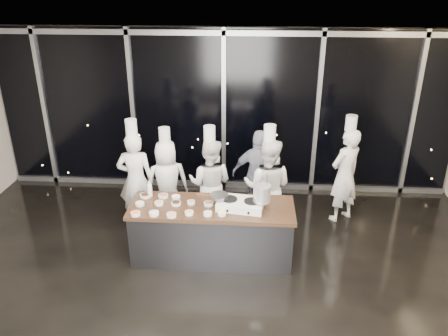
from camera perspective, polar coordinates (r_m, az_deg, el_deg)
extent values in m
plane|color=black|center=(6.31, -2.32, -16.15)|extent=(9.00, 9.00, 0.00)
cube|color=beige|center=(8.67, 0.03, 7.45)|extent=(9.00, 0.02, 3.20)
cube|color=beige|center=(4.91, -2.96, 13.79)|extent=(9.00, 7.00, 0.02)
cube|color=black|center=(8.61, 0.00, 7.33)|extent=(8.90, 0.04, 3.18)
cube|color=#919499|center=(8.26, -0.03, 17.25)|extent=(8.90, 0.08, 0.10)
cube|color=#919499|center=(9.13, -0.02, -2.12)|extent=(8.90, 0.08, 0.10)
cube|color=#919499|center=(9.52, -22.37, 7.14)|extent=(0.08, 0.08, 3.20)
cube|color=#919499|center=(8.87, -11.80, 7.32)|extent=(0.08, 0.08, 3.20)
cube|color=#919499|center=(8.57, -0.03, 7.24)|extent=(0.08, 0.08, 3.20)
cube|color=#919499|center=(8.63, 12.07, 6.83)|extent=(0.08, 0.08, 3.20)
cube|color=#919499|center=(9.06, 23.47, 6.18)|extent=(0.08, 0.08, 3.20)
cube|color=#353539|center=(6.78, -1.55, -8.54)|extent=(2.40, 0.80, 0.84)
cube|color=#3F251A|center=(6.55, -1.59, -5.22)|extent=(2.46, 0.86, 0.06)
cube|color=silver|center=(6.46, 2.18, -4.76)|extent=(0.72, 0.51, 0.12)
cylinder|color=black|center=(6.46, 0.74, -4.06)|extent=(0.26, 0.26, 0.02)
cylinder|color=black|center=(6.41, 3.64, -4.35)|extent=(0.26, 0.26, 0.02)
cylinder|color=black|center=(6.31, 0.43, -5.62)|extent=(0.04, 0.02, 0.04)
cylinder|color=black|center=(6.26, 3.22, -5.91)|extent=(0.04, 0.02, 0.04)
cylinder|color=slate|center=(6.48, -0.62, -3.65)|extent=(0.31, 0.31, 0.05)
cube|color=#4C2B14|center=(6.52, -2.66, -3.37)|extent=(0.20, 0.06, 0.02)
cylinder|color=silver|center=(6.34, 4.98, -3.31)|extent=(0.29, 0.29, 0.25)
cylinder|color=silver|center=(6.42, -11.49, -5.87)|extent=(0.14, 0.14, 0.04)
cylinder|color=#FD622A|center=(6.41, -11.50, -5.74)|extent=(0.11, 0.11, 0.01)
cylinder|color=silver|center=(6.67, -10.93, -4.62)|extent=(0.14, 0.14, 0.04)
cylinder|color=beige|center=(6.66, -10.94, -4.49)|extent=(0.11, 0.11, 0.01)
cylinder|color=silver|center=(6.89, -10.23, -3.57)|extent=(0.17, 0.17, 0.04)
cylinder|color=#391B11|center=(6.89, -10.24, -3.44)|extent=(0.14, 0.14, 0.01)
cylinder|color=silver|center=(6.38, -9.13, -5.88)|extent=(0.15, 0.15, 0.04)
cylinder|color=beige|center=(6.37, -9.14, -5.75)|extent=(0.12, 0.12, 0.01)
cylinder|color=silver|center=(6.64, -8.50, -4.57)|extent=(0.14, 0.14, 0.04)
cylinder|color=tan|center=(6.63, -8.51, -4.44)|extent=(0.11, 0.11, 0.01)
cylinder|color=silver|center=(6.84, -7.95, -3.64)|extent=(0.15, 0.15, 0.04)
cylinder|color=#965D4B|center=(6.83, -7.96, -3.51)|extent=(0.12, 0.12, 0.01)
cylinder|color=silver|center=(6.31, -6.87, -6.11)|extent=(0.14, 0.14, 0.04)
cylinder|color=#E96F60|center=(6.30, -6.88, -5.98)|extent=(0.12, 0.12, 0.01)
cylinder|color=silver|center=(6.60, -6.29, -4.62)|extent=(0.15, 0.15, 0.04)
cylinder|color=black|center=(6.59, -6.29, -4.49)|extent=(0.12, 0.12, 0.01)
cylinder|color=silver|center=(6.78, -6.30, -3.82)|extent=(0.13, 0.13, 0.04)
cylinder|color=silver|center=(6.77, -6.30, -3.70)|extent=(0.11, 0.11, 0.01)
cylinder|color=silver|center=(6.33, -4.57, -5.86)|extent=(0.13, 0.13, 0.04)
cylinder|color=#B19E47|center=(6.33, -4.58, -5.73)|extent=(0.11, 0.11, 0.01)
cylinder|color=silver|center=(6.61, -4.32, -4.50)|extent=(0.12, 0.12, 0.04)
cylinder|color=#9B7A58|center=(6.60, -4.32, -4.37)|extent=(0.10, 0.10, 0.01)
cylinder|color=silver|center=(6.30, -2.13, -5.98)|extent=(0.13, 0.13, 0.04)
cylinder|color=#BBBF98|center=(6.29, -2.14, -5.85)|extent=(0.10, 0.10, 0.01)
cylinder|color=silver|center=(6.56, -2.03, -4.67)|extent=(0.15, 0.15, 0.04)
cylinder|color=olive|center=(6.55, -2.03, -4.55)|extent=(0.12, 0.12, 0.01)
cylinder|color=silver|center=(6.29, -0.27, -5.98)|extent=(0.12, 0.12, 0.04)
cylinder|color=#F2E050|center=(6.29, -0.27, -5.85)|extent=(0.10, 0.10, 0.01)
cylinder|color=silver|center=(6.86, -9.67, -2.92)|extent=(0.07, 0.07, 0.20)
cone|color=silver|center=(6.81, -9.75, -1.92)|extent=(0.06, 0.06, 0.07)
imported|color=silver|center=(7.60, -11.43, -1.56)|extent=(0.65, 0.45, 1.70)
cylinder|color=silver|center=(7.25, -12.04, 5.25)|extent=(0.20, 0.20, 0.26)
imported|color=silver|center=(7.63, -7.41, -1.87)|extent=(0.87, 0.70, 1.53)
cylinder|color=silver|center=(7.30, -7.77, 4.26)|extent=(0.24, 0.24, 0.26)
imported|color=silver|center=(7.46, -1.81, -2.02)|extent=(0.86, 0.72, 1.60)
cylinder|color=silver|center=(7.11, -1.91, 4.50)|extent=(0.22, 0.22, 0.26)
imported|color=#151D3B|center=(7.65, 4.63, -1.07)|extent=(1.05, 0.65, 1.68)
imported|color=silver|center=(7.25, 5.68, -2.50)|extent=(0.93, 0.79, 1.69)
cylinder|color=silver|center=(6.89, 6.00, 4.57)|extent=(0.22, 0.22, 0.26)
imported|color=silver|center=(7.90, 15.49, -0.93)|extent=(0.75, 0.70, 1.71)
cylinder|color=silver|center=(7.56, 16.27, 5.66)|extent=(0.27, 0.27, 0.26)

